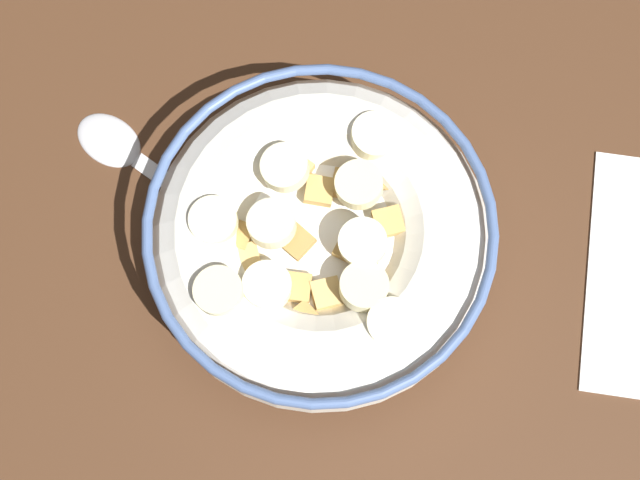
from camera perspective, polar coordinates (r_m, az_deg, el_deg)
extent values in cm
cube|color=#472B19|center=(53.81, 0.00, -1.09)|extent=(131.99, 131.99, 2.00)
cylinder|color=silver|center=(52.55, 0.00, -0.75)|extent=(10.58, 10.58, 0.60)
torus|color=silver|center=(50.03, 0.00, -0.03)|extent=(19.24, 19.24, 5.79)
torus|color=#4C6699|center=(47.53, 0.00, 0.76)|extent=(19.26, 19.26, 0.60)
cylinder|color=white|center=(49.07, 0.00, 0.26)|extent=(15.77, 15.77, 0.40)
cube|color=tan|center=(48.26, -4.74, -1.44)|extent=(1.71, 1.68, 0.77)
cube|color=tan|center=(47.93, -1.52, -3.07)|extent=(2.10, 2.09, 0.74)
cube|color=tan|center=(48.66, 4.41, 1.16)|extent=(1.73, 1.70, 0.78)
cube|color=#B78947|center=(47.53, -1.06, -5.18)|extent=(2.06, 2.03, 0.83)
cube|color=#B78947|center=(49.45, 1.67, 3.61)|extent=(2.20, 2.17, 0.91)
cube|color=tan|center=(48.38, 1.99, -0.52)|extent=(2.21, 2.21, 0.76)
cube|color=#B78947|center=(48.08, 2.81, -2.17)|extent=(2.09, 2.06, 0.85)
cube|color=#AD7F42|center=(49.71, 4.34, 3.99)|extent=(2.16, 2.17, 0.79)
cube|color=tan|center=(47.85, 0.41, -3.46)|extent=(1.68, 1.74, 0.85)
cube|color=tan|center=(49.78, -1.03, 4.76)|extent=(2.17, 2.16, 0.74)
cube|color=tan|center=(49.16, -0.05, 3.20)|extent=(2.13, 2.15, 0.83)
cube|color=#AD7F42|center=(48.36, -1.33, -0.57)|extent=(2.12, 2.15, 0.82)
cube|color=#B78947|center=(48.74, -5.36, 0.32)|extent=(2.23, 2.22, 0.87)
cylinder|color=beige|center=(48.08, 2.52, 3.58)|extent=(3.65, 3.66, 1.26)
cylinder|color=#F4EABC|center=(47.41, -3.15, 1.06)|extent=(3.75, 3.68, 1.38)
cylinder|color=#F4EABC|center=(48.26, -2.28, 4.69)|extent=(3.66, 3.70, 1.26)
cylinder|color=beige|center=(46.75, 2.85, -3.01)|extent=(3.01, 2.98, 1.32)
cylinder|color=beige|center=(46.70, -6.54, -3.30)|extent=(2.83, 2.81, 1.22)
cylinder|color=#F4EABC|center=(49.34, 3.49, 6.70)|extent=(2.68, 2.72, 1.35)
cylinder|color=#F9EFC6|center=(47.19, 2.77, -0.15)|extent=(3.04, 3.08, 1.28)
cylinder|color=#F9EFC6|center=(47.06, -3.44, -2.98)|extent=(2.81, 2.82, 1.39)
cylinder|color=#F4EABC|center=(46.56, 4.60, -5.29)|extent=(2.87, 2.80, 1.35)
cylinder|color=beige|center=(47.96, -6.88, 1.24)|extent=(3.56, 3.53, 1.25)
ellipsoid|color=silver|center=(56.17, -13.52, 6.41)|extent=(5.35, 4.98, 0.80)
cube|color=silver|center=(53.63, -6.78, 1.58)|extent=(10.67, 7.69, 0.36)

